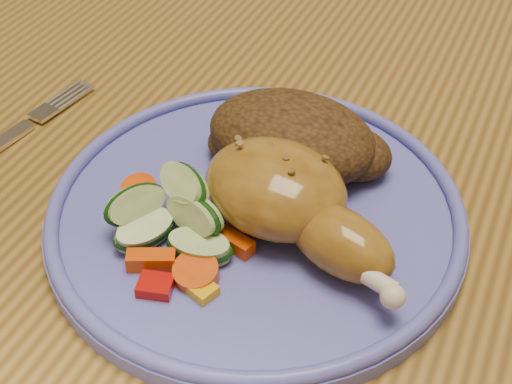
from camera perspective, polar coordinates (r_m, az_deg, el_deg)
dining_table at (r=0.62m, az=10.51°, el=-1.75°), size 0.90×1.40×0.75m
chair_far at (r=1.23m, az=18.01°, el=10.94°), size 0.42×0.42×0.91m
plate at (r=0.48m, az=0.00°, el=-1.86°), size 0.28×0.28×0.01m
plate_rim at (r=0.47m, az=0.00°, el=-0.90°), size 0.28×0.28×0.01m
chicken_leg at (r=0.45m, az=2.79°, el=-0.69°), size 0.16×0.10×0.05m
rice_pilaf at (r=0.50m, az=3.17°, el=4.22°), size 0.13×0.09×0.05m
vegetable_pile at (r=0.45m, az=-6.73°, el=-2.42°), size 0.11×0.10×0.05m
fork at (r=0.58m, az=-19.69°, el=3.77°), size 0.04×0.16×0.00m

